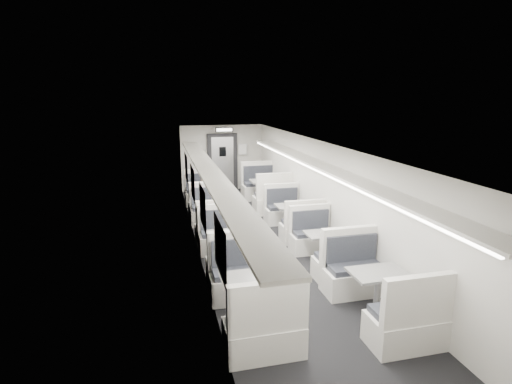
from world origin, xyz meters
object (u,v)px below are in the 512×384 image
booth_right_b (292,218)px  vestibule_door (223,162)px  passenger (207,188)px  booth_left_b (213,219)px  booth_left_a (204,199)px  booth_left_c (226,248)px  booth_right_d (377,293)px  booth_right_a (266,192)px  booth_right_c (325,248)px  exit_sign (224,130)px  booth_left_d (251,299)px

booth_right_b → vestibule_door: (-1.00, 5.00, 0.68)m
passenger → booth_left_b: bearing=-88.8°
booth_left_a → booth_left_c: size_ratio=1.06×
vestibule_door → booth_right_d: bearing=-83.8°
booth_right_a → booth_right_c: bearing=-90.0°
booth_left_b → booth_right_c: bearing=-51.4°
booth_left_b → booth_right_b: booth_left_b is taller
booth_left_c → vestibule_door: (1.00, 6.66, 0.68)m
booth_right_a → booth_right_c: booth_right_a is taller
exit_sign → booth_right_c: bearing=-81.4°
booth_left_c → booth_left_d: 2.26m
booth_right_b → booth_left_d: bearing=-117.0°
booth_right_a → exit_sign: size_ratio=3.79×
booth_left_b → booth_right_c: booth_left_b is taller
booth_right_d → exit_sign: bearing=96.5°
passenger → vestibule_door: (0.89, 2.60, 0.33)m
booth_right_d → exit_sign: 8.99m
booth_left_d → booth_right_a: size_ratio=0.93×
booth_right_b → booth_right_c: 2.13m
booth_right_a → exit_sign: 2.86m
booth_left_c → passenger: size_ratio=1.41×
booth_left_d → booth_right_d: booth_right_d is taller
vestibule_door → exit_sign: 1.33m
booth_right_d → exit_sign: (-1.00, 8.73, 1.89)m
booth_left_c → booth_right_c: 2.05m
vestibule_door → passenger: bearing=-108.9°
booth_left_a → booth_right_c: 4.96m
booth_left_a → booth_left_d: bearing=-90.0°
booth_left_b → booth_left_d: bearing=-90.0°
booth_left_c → vestibule_door: bearing=81.5°
booth_left_d → booth_right_b: size_ratio=1.09×
booth_right_a → booth_right_d: (0.00, -6.81, -0.03)m
booth_left_d → exit_sign: exit_sign is taller
booth_left_a → booth_left_d: (0.00, -6.32, 0.01)m
booth_left_a → booth_right_d: bearing=-73.2°
booth_right_b → exit_sign: exit_sign is taller
booth_right_a → booth_right_d: 6.81m
booth_right_c → booth_right_d: bearing=-90.0°
booth_right_a → booth_right_d: bearing=-90.0°
booth_left_d → booth_right_d: size_ratio=1.00×
booth_left_b → booth_right_b: bearing=-10.6°
exit_sign → passenger: bearing=-112.9°
booth_left_b → passenger: bearing=86.9°
booth_right_c → exit_sign: exit_sign is taller
exit_sign → booth_right_b: bearing=-77.5°
booth_right_b → booth_left_a: bearing=129.7°
booth_right_b → passenger: 3.07m
booth_right_c → passenger: 4.92m
booth_right_c → exit_sign: (-1.00, 6.64, 1.93)m
booth_left_a → exit_sign: 3.01m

